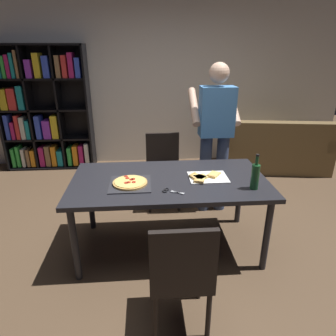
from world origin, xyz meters
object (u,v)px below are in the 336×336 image
couch (273,151)px  bookshelf (43,112)px  dining_table (169,186)px  kitchen_scissors (170,191)px  chair_near_camera (181,271)px  person_serving_pizza (215,131)px  chair_far_side (163,165)px  wine_bottle (255,176)px  pepperoni_pizza_on_tray (130,183)px

couch → bookshelf: bearing=174.1°
dining_table → kitchen_scissors: bearing=-93.7°
chair_near_camera → couch: chair_near_camera is taller
chair_near_camera → person_serving_pizza: person_serving_pizza is taller
chair_near_camera → couch: 3.51m
chair_far_side → wine_bottle: 1.46m
couch → pepperoni_pizza_on_tray: (-2.25, -2.08, 0.46)m
chair_far_side → bookshelf: bearing=142.5°
bookshelf → kitchen_scissors: (1.82, -2.64, -0.18)m
chair_far_side → couch: chair_far_side is taller
chair_far_side → couch: (1.89, 1.02, -0.21)m
dining_table → couch: couch is taller
chair_far_side → kitchen_scissors: size_ratio=4.63×
bookshelf → couch: bearing=-5.9°
bookshelf → kitchen_scissors: bookshelf is taller
dining_table → chair_far_side: 0.98m
wine_bottle → kitchen_scissors: wine_bottle is taller
chair_near_camera → couch: bearing=57.4°
pepperoni_pizza_on_tray → dining_table: bearing=14.8°
dining_table → bookshelf: size_ratio=0.93×
chair_near_camera → dining_table: bearing=90.0°
dining_table → couch: bearing=46.4°
couch → wine_bottle: bearing=-117.6°
chair_near_camera → wine_bottle: bearing=44.6°
bookshelf → dining_table: bearing=-52.2°
couch → wine_bottle: (-1.18, -2.25, 0.57)m
couch → wine_bottle: 2.60m
person_serving_pizza → pepperoni_pizza_on_tray: size_ratio=4.75×
bookshelf → chair_far_side: bearing=-37.5°
person_serving_pizza → pepperoni_pizza_on_tray: 1.29m
couch → kitchen_scissors: 2.98m
wine_bottle → kitchen_scissors: 0.74m
couch → bookshelf: bookshelf is taller
wine_bottle → kitchen_scissors: size_ratio=1.62×
kitchen_scissors → person_serving_pizza: bearing=58.9°
chair_far_side → pepperoni_pizza_on_tray: chair_far_side is taller
person_serving_pizza → couch: bearing=43.7°
dining_table → wine_bottle: bearing=-19.9°
chair_near_camera → pepperoni_pizza_on_tray: chair_near_camera is taller
bookshelf → kitchen_scissors: 3.21m
chair_far_side → wine_bottle: size_ratio=2.85×
chair_near_camera → pepperoni_pizza_on_tray: size_ratio=2.44×
couch → dining_table: bearing=-133.6°
dining_table → kitchen_scissors: size_ratio=9.33×
chair_far_side → person_serving_pizza: size_ratio=0.51×
wine_bottle → chair_far_side: bearing=120.3°
bookshelf → pepperoni_pizza_on_tray: bookshelf is taller
dining_table → chair_far_side: bearing=90.0°
couch → bookshelf: size_ratio=0.93×
bookshelf → person_serving_pizza: size_ratio=1.11×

